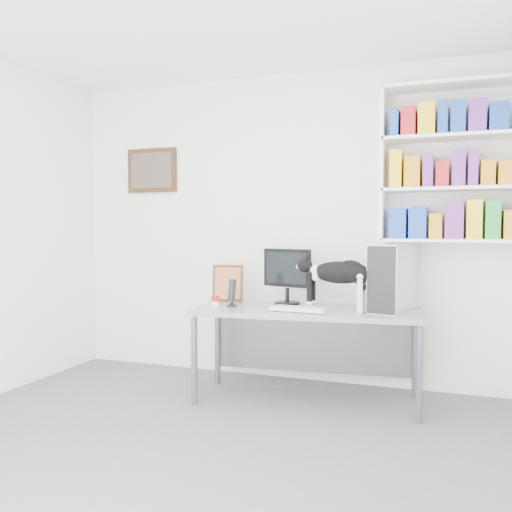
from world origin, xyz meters
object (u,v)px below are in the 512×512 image
object	(u,v)px
keyboard	(299,309)
leaning_print	(228,282)
bookshelf	(449,163)
monitor	(287,276)
pc_tower	(393,277)
cat	(338,285)
speaker	(232,292)
desk	(307,355)
soup_can	(215,301)

from	to	relation	value
keyboard	leaning_print	distance (m)	0.81
bookshelf	monitor	xyz separation A→B (m)	(-1.23, -0.25, -0.90)
monitor	leaning_print	size ratio (longest dim) A/B	1.44
pc_tower	monitor	bearing A→B (deg)	-171.30
cat	speaker	bearing A→B (deg)	-168.89
desk	leaning_print	xyz separation A→B (m)	(-0.74, 0.19, 0.52)
desk	keyboard	size ratio (longest dim) A/B	4.13
soup_can	pc_tower	bearing A→B (deg)	12.38
monitor	pc_tower	size ratio (longest dim) A/B	0.92
monitor	pc_tower	xyz separation A→B (m)	(0.84, -0.06, 0.02)
pc_tower	desk	bearing A→B (deg)	-155.27
keyboard	speaker	world-z (taller)	speaker
bookshelf	speaker	size ratio (longest dim) A/B	5.42
soup_can	cat	bearing A→B (deg)	7.00
leaning_print	cat	world-z (taller)	cat
cat	leaning_print	bearing A→B (deg)	174.03
bookshelf	leaning_print	xyz separation A→B (m)	(-1.75, -0.25, -0.97)
leaning_print	cat	distance (m)	1.01
leaning_print	monitor	bearing A→B (deg)	-17.30
monitor	desk	bearing A→B (deg)	-26.06
desk	soup_can	size ratio (longest dim) A/B	19.67
keyboard	soup_can	world-z (taller)	soup_can
pc_tower	soup_can	xyz separation A→B (m)	(-1.33, -0.29, -0.21)
pc_tower	cat	world-z (taller)	pc_tower
desk	keyboard	bearing A→B (deg)	-105.87
speaker	leaning_print	size ratio (longest dim) A/B	0.71
desk	pc_tower	distance (m)	0.89
bookshelf	speaker	distance (m)	1.97
keyboard	pc_tower	xyz separation A→B (m)	(0.65, 0.28, 0.23)
keyboard	monitor	bearing A→B (deg)	122.87
speaker	soup_can	size ratio (longest dim) A/B	2.59
speaker	bookshelf	bearing A→B (deg)	37.03
desk	keyboard	xyz separation A→B (m)	(-0.03, -0.15, 0.38)
bookshelf	speaker	world-z (taller)	bookshelf
bookshelf	desk	world-z (taller)	bookshelf
speaker	desk	bearing A→B (deg)	27.88
pc_tower	cat	distance (m)	0.42
leaning_print	bookshelf	bearing A→B (deg)	-9.45
monitor	soup_can	xyz separation A→B (m)	(-0.49, -0.35, -0.19)
soup_can	bookshelf	bearing A→B (deg)	19.29
speaker	soup_can	distance (m)	0.15
speaker	leaning_print	world-z (taller)	leaning_print
pc_tower	speaker	xyz separation A→B (m)	(-1.21, -0.23, -0.14)
keyboard	speaker	bearing A→B (deg)	178.43
leaning_print	soup_can	distance (m)	0.37
desk	leaning_print	distance (m)	0.93
pc_tower	cat	xyz separation A→B (m)	(-0.38, -0.18, -0.05)
leaning_print	pc_tower	bearing A→B (deg)	-19.96
keyboard	soup_can	size ratio (longest dim) A/B	4.76
cat	pc_tower	bearing A→B (deg)	31.80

